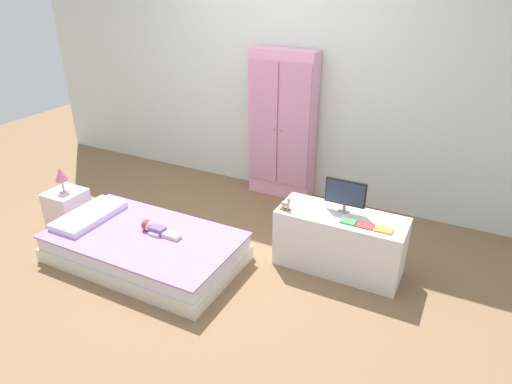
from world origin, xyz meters
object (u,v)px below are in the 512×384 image
nightstand (68,208)px  rocking_horse_toy (286,204)px  book_orange (384,230)px  doll (154,228)px  tv_monitor (345,194)px  bed (145,247)px  book_red (365,226)px  wardrobe (282,126)px  book_green (348,221)px  tv_stand (339,242)px  table_lamp (61,175)px

nightstand → rocking_horse_toy: 2.22m
book_orange → rocking_horse_toy: bearing=-177.4°
doll → tv_monitor: bearing=24.0°
bed → doll: doll is taller
book_red → wardrobe: bearing=136.4°
book_green → book_orange: (0.27, 0.00, -0.00)m
tv_stand → rocking_horse_toy: 0.54m
bed → tv_stand: tv_stand is taller
bed → tv_monitor: size_ratio=4.90×
tv_stand → rocking_horse_toy: bearing=-163.5°
doll → rocking_horse_toy: (1.03, 0.45, 0.27)m
tv_monitor → book_green: 0.24m
table_lamp → book_orange: bearing=8.0°
table_lamp → book_orange: size_ratio=1.89×
table_lamp → tv_stand: 2.65m
rocking_horse_toy → book_orange: (0.78, 0.04, -0.05)m
tv_monitor → book_red: bearing=-36.6°
book_orange → book_green: bearing=180.0°
bed → tv_stand: size_ratio=1.58×
book_green → table_lamp: bearing=-171.2°
doll → wardrobe: 1.78m
rocking_horse_toy → tv_monitor: bearing=24.9°
nightstand → tv_monitor: (2.58, 0.57, 0.49)m
wardrobe → book_green: 1.62m
bed → table_lamp: bearing=172.2°
tv_stand → book_red: (0.21, -0.09, 0.26)m
bed → book_orange: book_orange is taller
book_red → book_orange: book_orange is taller
wardrobe → tv_monitor: 1.42m
doll → book_orange: size_ratio=2.94×
book_red → table_lamp: bearing=-171.6°
bed → book_red: size_ratio=12.54×
doll → tv_stand: (1.46, 0.58, -0.04)m
tv_stand → book_green: 0.29m
tv_monitor → rocking_horse_toy: size_ratio=2.90×
book_red → tv_stand: bearing=156.3°
wardrobe → book_red: 1.71m
tv_monitor → book_orange: 0.42m
wardrobe → tv_stand: wardrobe is taller
tv_stand → tv_monitor: (-0.01, 0.07, 0.41)m
wardrobe → book_green: (1.09, -1.16, -0.28)m
tv_stand → book_orange: book_orange is taller
doll → book_red: book_red is taller
book_orange → wardrobe: bearing=139.5°
table_lamp → tv_monitor: (2.58, 0.57, 0.14)m
book_red → tv_monitor: bearing=143.4°
rocking_horse_toy → book_red: size_ratio=0.88×
doll → table_lamp: table_lamp is taller
table_lamp → book_orange: 2.97m
bed → table_lamp: size_ratio=6.50×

